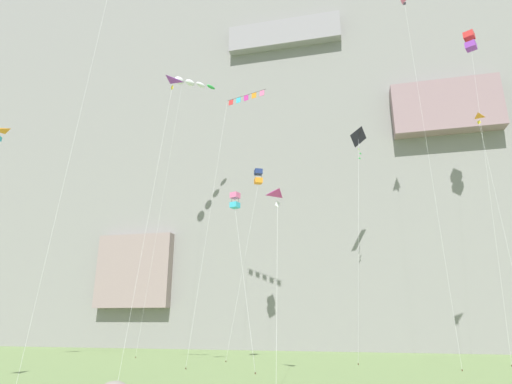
% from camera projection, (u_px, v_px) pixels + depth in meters
% --- Properties ---
extents(cliff_face, '(180.00, 33.08, 67.54)m').
position_uv_depth(cliff_face, '(300.00, 139.00, 72.16)').
color(cliff_face, gray).
rests_on(cliff_face, ground).
extents(kite_delta_near_cliff, '(1.77, 7.01, 19.51)m').
position_uv_depth(kite_delta_near_cliff, '(2.00, 143.00, 37.80)').
color(kite_delta_near_cliff, orange).
rests_on(kite_delta_near_cliff, ground).
extents(kite_delta_high_right, '(1.49, 4.88, 11.04)m').
position_uv_depth(kite_delta_high_right, '(282.00, 208.00, 27.31)').
color(kite_delta_high_right, '#CC3399').
rests_on(kite_delta_high_right, ground).
extents(kite_delta_low_left, '(1.04, 3.90, 34.94)m').
position_uv_depth(kite_delta_low_left, '(411.00, 25.00, 41.32)').
color(kite_delta_low_left, pink).
rests_on(kite_delta_low_left, ground).
extents(kite_box_far_left, '(2.68, 4.00, 18.73)m').
position_uv_depth(kite_box_far_left, '(258.00, 177.00, 43.54)').
color(kite_box_far_left, navy).
rests_on(kite_box_far_left, ground).
extents(kite_windsock_high_center, '(5.64, 4.81, 31.41)m').
position_uv_depth(kite_windsock_high_center, '(189.00, 83.00, 49.41)').
color(kite_windsock_high_center, white).
rests_on(kite_windsock_high_center, ground).
extents(kite_banner_upper_mid, '(5.20, 6.68, 25.83)m').
position_uv_depth(kite_banner_upper_mid, '(244.00, 106.00, 42.30)').
color(kite_banner_upper_mid, black).
rests_on(kite_banner_upper_mid, ground).
extents(kite_delta_front_field, '(1.21, 4.29, 20.44)m').
position_uv_depth(kite_delta_front_field, '(479.00, 136.00, 36.23)').
color(kite_delta_front_field, orange).
rests_on(kite_delta_front_field, ground).
extents(kite_diamond_high_left, '(2.59, 6.75, 23.77)m').
position_uv_depth(kite_diamond_high_left, '(358.00, 140.00, 44.72)').
color(kite_diamond_high_left, black).
rests_on(kite_diamond_high_left, ground).
extents(kite_box_low_center, '(3.46, 5.29, 14.36)m').
position_uv_depth(kite_box_low_center, '(235.00, 201.00, 36.73)').
color(kite_box_low_center, pink).
rests_on(kite_box_low_center, ground).
extents(kite_box_far_right, '(2.68, 3.08, 32.39)m').
position_uv_depth(kite_box_far_right, '(470.00, 42.00, 43.17)').
color(kite_box_far_right, red).
rests_on(kite_box_far_right, ground).
extents(kite_delta_low_right, '(1.28, 3.89, 20.19)m').
position_uv_depth(kite_delta_low_right, '(168.00, 101.00, 30.42)').
color(kite_delta_low_right, purple).
rests_on(kite_delta_low_right, ground).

